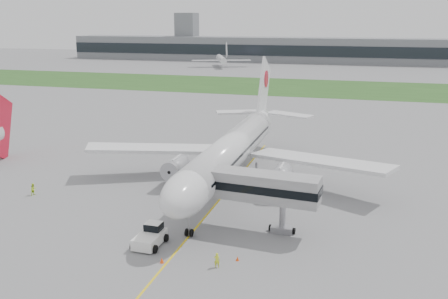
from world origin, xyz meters
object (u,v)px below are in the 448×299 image
(pushback_tug, at_px, (151,236))
(ground_crew_near, at_px, (217,260))
(jet_bridge, at_px, (247,186))
(airliner, at_px, (233,148))

(pushback_tug, bearing_deg, ground_crew_near, -18.36)
(jet_bridge, relative_size, ground_crew_near, 10.15)
(airliner, distance_m, pushback_tug, 23.83)
(airliner, xyz_separation_m, pushback_tug, (-3.41, -23.13, -4.61))
(airliner, xyz_separation_m, jet_bridge, (6.01, -16.13, -0.12))
(airliner, height_order, pushback_tug, airliner)
(ground_crew_near, bearing_deg, jet_bridge, -102.33)
(airliner, height_order, jet_bridge, airliner)
(pushback_tug, height_order, ground_crew_near, pushback_tug)
(jet_bridge, height_order, ground_crew_near, jet_bridge)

